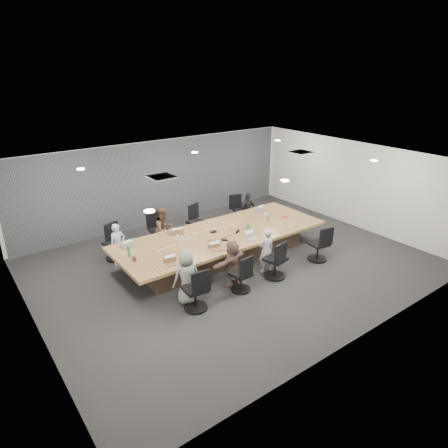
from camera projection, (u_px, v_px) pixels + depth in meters
floor at (233, 264)px, 10.92m from camera, size 10.00×8.00×0.00m
ceiling at (234, 163)px, 9.87m from camera, size 10.00×8.00×0.00m
wall_back at (160, 182)px, 13.38m from camera, size 10.00×0.00×2.80m
wall_front at (364, 278)px, 7.41m from camera, size 10.00×0.00×2.80m
wall_left at (27, 271)px, 7.65m from camera, size 0.00×8.00×2.80m
wall_right at (353, 184)px, 13.15m from camera, size 0.00×8.00×2.80m
curtain at (162, 183)px, 13.32m from camera, size 9.80×0.04×2.80m
conference_table at (222, 244)px, 11.14m from camera, size 6.00×2.20×0.74m
chair_0 at (114, 246)px, 11.05m from camera, size 0.67×0.67×0.81m
chair_1 at (159, 233)px, 11.81m from camera, size 0.63×0.63×0.87m
chair_2 at (196, 224)px, 12.53m from camera, size 0.67×0.67×0.80m
chair_3 at (241, 213)px, 13.53m from camera, size 0.68×0.68×0.80m
chair_4 at (195, 292)px, 8.78m from camera, size 0.62×0.62×0.84m
chair_5 at (241, 277)px, 9.51m from camera, size 0.55×0.55×0.74m
chair_6 at (275, 262)px, 10.10m from camera, size 0.69×0.69×0.86m
chair_7 at (318, 246)px, 11.00m from camera, size 0.63×0.63×0.82m
person_0 at (118, 244)px, 10.72m from camera, size 0.43×0.28×1.16m
laptop_0 at (126, 246)px, 10.25m from camera, size 0.29×0.20×0.02m
person_1 at (164, 230)px, 11.46m from camera, size 0.75×0.65×1.33m
laptop_1 at (173, 233)px, 11.02m from camera, size 0.39×0.31×0.02m
person_3 at (247, 210)px, 13.20m from camera, size 0.70×0.33×1.17m
laptop_3 at (258, 210)px, 12.73m from camera, size 0.31×0.23×0.02m
person_4 at (187, 277)px, 8.96m from camera, size 0.68×0.48×1.31m
laptop_4 at (174, 264)px, 9.33m from camera, size 0.35×0.27×0.02m
person_5 at (232, 263)px, 9.69m from camera, size 1.16×0.61×1.19m
laptop_5 at (219, 249)px, 10.04m from camera, size 0.37×0.29×0.02m
person_6 at (266, 250)px, 10.29m from camera, size 0.49×0.36×1.23m
laptop_6 at (253, 239)px, 10.65m from camera, size 0.30×0.21×0.02m
bottle_green_left at (129, 252)px, 9.64m from camera, size 0.10×0.10×0.27m
bottle_green_right at (248, 228)px, 11.08m from camera, size 0.08×0.08×0.23m
bottle_clear at (178, 239)px, 10.37m from camera, size 0.09×0.09×0.23m
cup_white_far at (195, 234)px, 10.83m from camera, size 0.09×0.09×0.09m
cup_white_near at (264, 219)px, 11.88m from camera, size 0.08×0.08×0.09m
mug_brown at (134, 259)px, 9.46m from camera, size 0.12×0.12×0.11m
mic_left at (225, 240)px, 10.57m from camera, size 0.18×0.16×0.03m
mic_right at (213, 232)px, 11.07m from camera, size 0.17×0.11×0.03m
stapler at (238, 231)px, 11.06m from camera, size 0.16×0.10×0.06m
canvas_bag at (266, 216)px, 12.02m from camera, size 0.31×0.29×0.14m
snack_packet at (285, 216)px, 12.17m from camera, size 0.16×0.11×0.04m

